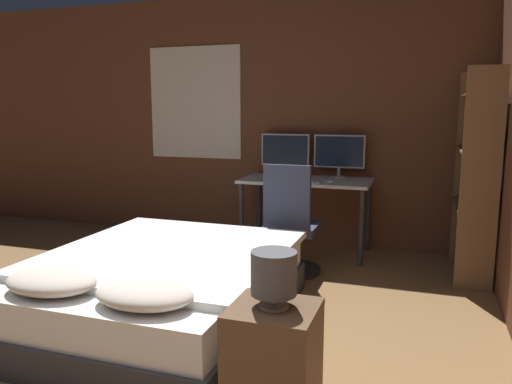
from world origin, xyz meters
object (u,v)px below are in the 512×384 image
Objects in this scene: bed at (163,288)px; monitor_right at (339,153)px; monitor_left at (285,152)px; bookshelf at (477,165)px; desk at (306,189)px; nightstand at (273,362)px; computer_mouse at (330,182)px; bedside_lamp at (274,274)px; office_chair at (291,231)px; keyboard at (301,181)px.

bed is 3.75× the size of monitor_right.
monitor_left is 1.92m from bookshelf.
nightstand is at bearing -79.84° from desk.
nightstand is at bearing -36.53° from bed.
monitor_right is (0.58, 0.00, 0.00)m from monitor_left.
bookshelf is at bearing 39.17° from bed.
computer_mouse is at bearing -38.91° from monitor_left.
monitor_right reaches higher than computer_mouse.
bed is 7.26× the size of bedside_lamp.
bedside_lamp is at bearing -77.27° from office_chair.
monitor_right is 1.35× the size of keyboard.
keyboard is (0.29, -0.46, -0.24)m from monitor_left.
bedside_lamp is 2.15m from office_chair.
keyboard is at bearing 73.25° from bed.
bed is 2.03m from computer_mouse.
monitor_left is (-0.29, 0.23, 0.35)m from desk.
bed is 3.53× the size of nightstand.
keyboard is at bearing 101.05° from bedside_lamp.
computer_mouse is at bearing 61.62° from office_chair.
bed is at bearing -110.20° from monitor_right.
computer_mouse is (0.28, 0.00, 0.01)m from keyboard.
office_chair is at bearing -105.56° from monitor_right.
monitor_right is 0.52m from computer_mouse.
bookshelf is (1.56, -0.30, 0.34)m from desk.
bookshelf reaches higher than office_chair.
bed is at bearing -113.37° from office_chair.
nightstand is 1.06× the size of monitor_right.
monitor_left is at bearing 141.14° from desk.
bookshelf is at bearing -11.01° from desk.
desk reaches higher than nightstand.
bed reaches higher than nightstand.
desk is at bearing -38.86° from monitor_left.
computer_mouse is at bearing -90.64° from monitor_right.
computer_mouse is at bearing 0.00° from keyboard.
monitor_right is 7.49× the size of computer_mouse.
monitor_left reaches higher than desk.
bedside_lamp is at bearing -75.34° from monitor_left.
keyboard reaches higher than nightstand.
bedside_lamp is (1.03, -0.76, 0.47)m from bed.
bed is at bearing -96.26° from monitor_left.
bedside_lamp reaches higher than bed.
monitor_right is (0.83, 2.24, 0.77)m from bed.
bedside_lamp is at bearing -85.22° from computer_mouse.
office_chair is at bearing -165.36° from bookshelf.
keyboard is 1.58m from bookshelf.
bed is 1.51× the size of desk.
nightstand is 2.64m from keyboard.
bedside_lamp is 3.03m from monitor_right.
bed is 1.43m from office_chair.
office_chair is at bearing 102.73° from bedside_lamp.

